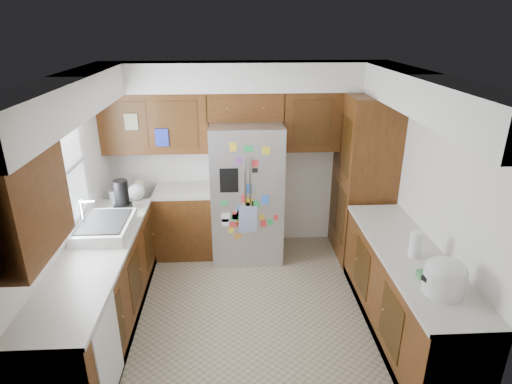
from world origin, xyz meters
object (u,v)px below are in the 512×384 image
pantry (363,178)px  fridge (247,192)px  rice_cooker (445,276)px  paper_towel (416,244)px

pantry → fridge: pantry is taller
rice_cooker → paper_towel: rice_cooker is taller
pantry → rice_cooker: bearing=-90.0°
pantry → paper_towel: size_ratio=8.48×
pantry → rice_cooker: 2.26m
pantry → fridge: size_ratio=1.19×
fridge → paper_towel: (1.50, -1.74, 0.15)m
pantry → paper_towel: pantry is taller
pantry → paper_towel: (-0.00, -1.69, -0.03)m
pantry → fridge: (-1.50, 0.05, -0.17)m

